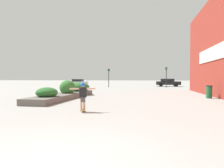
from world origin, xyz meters
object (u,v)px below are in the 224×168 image
(skateboard, at_px, (83,110))
(car_center_right, at_px, (78,82))
(traffic_light_left, at_px, (109,75))
(traffic_light_right, at_px, (166,74))
(skateboarder, at_px, (83,93))
(car_center_left, at_px, (168,82))
(trash_bin, at_px, (209,92))

(skateboard, height_order, car_center_right, car_center_right)
(traffic_light_left, bearing_deg, traffic_light_right, -0.82)
(skateboarder, xyz_separation_m, car_center_left, (6.88, 31.13, -0.07))
(skateboard, xyz_separation_m, traffic_light_right, (6.06, 25.50, 2.28))
(skateboard, relative_size, car_center_left, 0.14)
(skateboarder, height_order, car_center_left, car_center_left)
(trash_bin, bearing_deg, skateboard, -134.66)
(skateboarder, bearing_deg, car_center_left, 50.06)
(car_center_right, relative_size, traffic_light_left, 1.21)
(skateboard, distance_m, car_center_left, 31.89)
(skateboard, relative_size, traffic_light_right, 0.19)
(skateboarder, distance_m, car_center_left, 31.88)
(skateboard, distance_m, car_center_right, 35.11)
(traffic_light_right, bearing_deg, trash_bin, -84.45)
(car_center_right, distance_m, traffic_light_right, 19.66)
(skateboard, height_order, skateboarder, skateboarder)
(skateboard, bearing_deg, skateboarder, 69.64)
(skateboarder, xyz_separation_m, traffic_light_left, (-3.78, 25.64, 1.36))
(car_center_right, xyz_separation_m, traffic_light_left, (8.27, -7.33, 1.49))
(skateboard, height_order, traffic_light_left, traffic_light_left)
(trash_bin, distance_m, traffic_light_right, 17.82)
(trash_bin, relative_size, traffic_light_right, 0.29)
(skateboarder, relative_size, trash_bin, 1.27)
(trash_bin, bearing_deg, car_center_right, 128.30)
(traffic_light_left, distance_m, traffic_light_right, 9.84)
(skateboarder, height_order, traffic_light_right, traffic_light_right)
(car_center_left, bearing_deg, skateboard, -12.46)
(skateboard, xyz_separation_m, traffic_light_left, (-3.78, 25.64, 2.16))
(skateboarder, height_order, car_center_right, car_center_right)
(car_center_right, bearing_deg, skateboarder, 20.08)
(trash_bin, relative_size, car_center_left, 0.22)
(trash_bin, xyz_separation_m, traffic_light_left, (-11.55, 17.78, 1.72))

